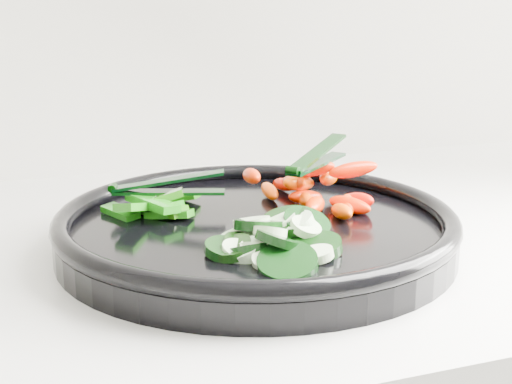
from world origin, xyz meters
name	(u,v)px	position (x,y,z in m)	size (l,w,h in m)	color
veggie_tray	(256,228)	(-0.02, 1.65, 0.95)	(0.48, 0.48, 0.04)	black
cucumber_pile	(269,240)	(-0.03, 1.57, 0.96)	(0.13, 0.13, 0.04)	black
carrot_pile	(315,187)	(0.06, 1.68, 0.97)	(0.14, 0.16, 0.06)	#FF5C00
pepper_pile	(156,206)	(-0.10, 1.71, 0.96)	(0.10, 0.11, 0.04)	#226C0A
tong_carrot	(316,159)	(0.06, 1.68, 1.00)	(0.10, 0.09, 0.02)	black
tong_pepper	(165,186)	(-0.09, 1.71, 0.98)	(0.11, 0.05, 0.02)	black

